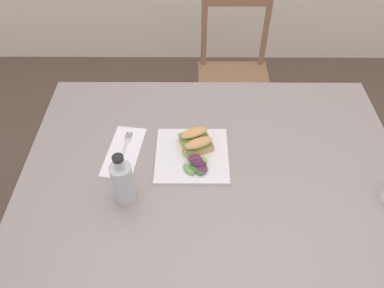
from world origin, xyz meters
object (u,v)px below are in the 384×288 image
object	(u,v)px
sandwich_half_back	(194,136)
fork_on_napkin	(125,147)
bottle_cold_brew	(123,184)
sandwich_half_front	(199,146)
dining_table	(212,185)
plate_lunch	(192,155)
chair_wooden_far	(234,78)

from	to	relation	value
sandwich_half_back	fork_on_napkin	distance (m)	0.25
bottle_cold_brew	sandwich_half_front	bearing A→B (deg)	39.92
dining_table	sandwich_half_front	xyz separation A→B (m)	(-0.05, 0.06, 0.16)
sandwich_half_back	fork_on_napkin	world-z (taller)	sandwich_half_back
dining_table	sandwich_half_back	size ratio (longest dim) A/B	11.60
sandwich_half_front	bottle_cold_brew	bearing A→B (deg)	-140.08
sandwich_half_front	plate_lunch	bearing A→B (deg)	-147.70
plate_lunch	bottle_cold_brew	bearing A→B (deg)	-139.33
plate_lunch	chair_wooden_far	bearing A→B (deg)	74.75
dining_table	bottle_cold_brew	bearing A→B (deg)	-153.96
dining_table	fork_on_napkin	size ratio (longest dim) A/B	7.04
plate_lunch	bottle_cold_brew	size ratio (longest dim) A/B	1.28
chair_wooden_far	plate_lunch	bearing A→B (deg)	-105.25
dining_table	plate_lunch	world-z (taller)	plate_lunch
plate_lunch	sandwich_half_front	xyz separation A→B (m)	(0.02, 0.01, 0.03)
chair_wooden_far	sandwich_half_back	xyz separation A→B (m)	(-0.23, -0.79, 0.33)
dining_table	sandwich_half_back	bearing A→B (deg)	122.58
bottle_cold_brew	dining_table	bearing A→B (deg)	26.04
chair_wooden_far	fork_on_napkin	world-z (taller)	chair_wooden_far
plate_lunch	sandwich_half_back	xyz separation A→B (m)	(0.01, 0.06, 0.03)
fork_on_napkin	sandwich_half_front	bearing A→B (deg)	-4.69
dining_table	bottle_cold_brew	distance (m)	0.37
dining_table	sandwich_half_front	world-z (taller)	sandwich_half_front
plate_lunch	sandwich_half_front	distance (m)	0.04
sandwich_half_back	chair_wooden_far	bearing A→B (deg)	74.01
bottle_cold_brew	fork_on_napkin	bearing A→B (deg)	98.42
plate_lunch	sandwich_half_back	world-z (taller)	sandwich_half_back
plate_lunch	fork_on_napkin	size ratio (longest dim) A/B	1.37
plate_lunch	sandwich_half_back	size ratio (longest dim) A/B	2.26
chair_wooden_far	sandwich_half_back	world-z (taller)	chair_wooden_far
fork_on_napkin	bottle_cold_brew	bearing A→B (deg)	-81.58
dining_table	sandwich_half_back	distance (m)	0.20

